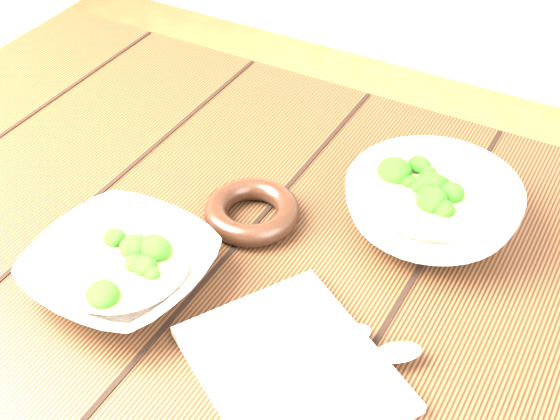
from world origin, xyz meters
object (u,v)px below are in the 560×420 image
at_px(table, 245,332).
at_px(soup_bowl_front, 121,268).
at_px(napkin, 292,368).
at_px(soup_bowl_back, 432,206).
at_px(trivet, 252,212).

distance_m(table, soup_bowl_front, 0.20).
bearing_deg(table, napkin, -41.41).
bearing_deg(soup_bowl_front, soup_bowl_back, 43.81).
distance_m(soup_bowl_back, napkin, 0.27).
bearing_deg(soup_bowl_back, trivet, -154.99).
height_order(table, soup_bowl_back, soup_bowl_back).
xyz_separation_m(table, soup_bowl_front, (-0.10, -0.09, 0.15)).
height_order(soup_bowl_front, napkin, soup_bowl_front).
bearing_deg(trivet, table, -68.68).
relative_size(table, soup_bowl_back, 4.96).
xyz_separation_m(table, napkin, (0.12, -0.11, 0.13)).
distance_m(trivet, napkin, 0.23).
bearing_deg(trivet, napkin, -49.67).
height_order(soup_bowl_back, napkin, soup_bowl_back).
height_order(table, trivet, trivet).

